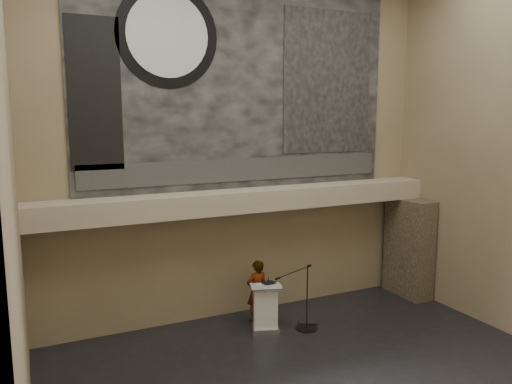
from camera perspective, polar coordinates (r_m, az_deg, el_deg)
wall_back at (r=12.18m, az=-1.61°, el=5.41°), size 10.00×0.02×8.50m
wall_left at (r=7.18m, az=-26.13°, el=2.09°), size 0.02×8.00×8.50m
soffit at (r=11.97m, az=-0.82°, el=-0.92°), size 10.00×0.80×0.50m
sprinkler_left at (r=11.42m, az=-8.05°, el=-2.91°), size 0.04×0.04×0.06m
sprinkler_right at (r=12.87m, az=7.01°, el=-1.56°), size 0.04×0.04×0.06m
banner at (r=12.15m, az=-1.58°, el=12.24°), size 8.00×0.05×5.00m
banner_text_strip at (r=12.17m, az=-1.47°, el=2.57°), size 7.76×0.02×0.55m
banner_clock_rim at (r=11.62m, az=-10.07°, el=17.23°), size 2.30×0.02×2.30m
banner_clock_face at (r=11.60m, az=-10.04°, el=17.25°), size 1.84×0.02×1.84m
banner_building_print at (r=13.27m, az=8.25°, el=12.31°), size 2.60×0.02×3.60m
banner_brick_print at (r=11.18m, az=-17.95°, el=10.58°), size 1.10×0.02×3.20m
stone_pier at (r=14.48m, az=17.07°, el=-6.06°), size 0.60×1.40×2.70m
lectern at (r=11.90m, az=1.05°, el=-13.00°), size 0.82×0.70×1.13m
binder at (r=11.75m, az=1.44°, el=-10.34°), size 0.32×0.29×0.04m
papers at (r=11.65m, az=0.66°, el=-10.59°), size 0.23×0.29×0.00m
speaker_person at (r=12.24m, az=0.11°, el=-11.27°), size 0.58×0.40×1.54m
mic_stand at (r=12.09m, az=5.71°, el=-14.32°), size 1.33×0.74×1.55m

